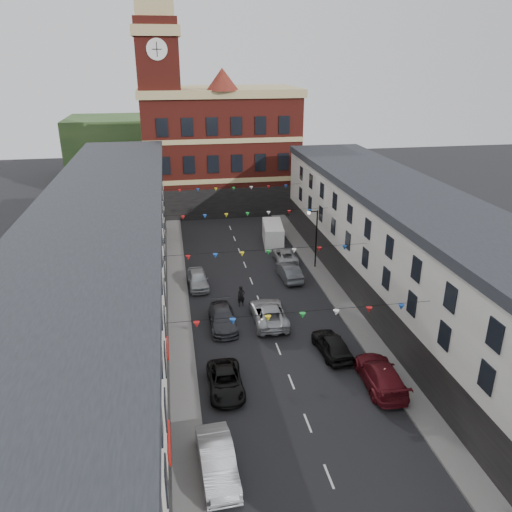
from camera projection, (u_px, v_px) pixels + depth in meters
ground at (278, 349)px, 36.07m from camera, size 160.00×160.00×0.00m
pavement_left at (181, 342)px, 36.77m from camera, size 1.80×64.00×0.15m
pavement_right at (359, 326)px, 38.97m from camera, size 1.80×64.00×0.15m
terrace_left at (103, 288)px, 33.12m from camera, size 8.40×56.00×10.70m
terrace_right at (431, 271)px, 37.07m from camera, size 8.40×56.00×9.70m
civic_building at (220, 148)px, 67.78m from camera, size 20.60×13.30×18.50m
clock_tower at (160, 98)px, 61.37m from camera, size 5.60×5.60×30.00m
distant_hill at (184, 144)px, 90.31m from camera, size 40.00×14.00×10.00m
street_lamp at (314, 231)px, 48.48m from camera, size 1.10×0.36×6.00m
car_left_b at (217, 461)px, 24.99m from camera, size 1.97×5.01×1.62m
car_left_c at (226, 381)px, 31.40m from camera, size 2.16×4.64×1.29m
car_left_d at (223, 318)px, 38.81m from camera, size 2.06×4.99×1.44m
car_left_e at (198, 279)px, 45.61m from camera, size 2.01×4.55×1.52m
car_right_c at (380, 375)px, 31.78m from camera, size 2.54×5.64×1.60m
car_right_d at (332, 344)px, 35.22m from camera, size 2.12×4.60×1.53m
car_right_e at (289, 272)px, 47.24m from camera, size 1.85×4.64×1.50m
car_right_f at (285, 255)px, 51.47m from camera, size 2.22×4.66×1.28m
moving_car at (269, 313)px, 39.51m from camera, size 2.68×5.63×1.55m
white_van at (273, 234)px, 55.99m from camera, size 2.69×5.54×2.36m
pedestrian at (241, 296)px, 41.99m from camera, size 0.75×0.57×1.84m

